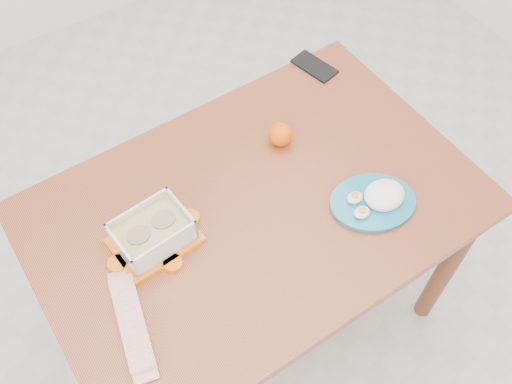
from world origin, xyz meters
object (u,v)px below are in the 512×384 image
rice_plate (377,199)px  smartphone (314,66)px  dining_table (256,224)px  food_container (153,233)px  orange_fruit (281,134)px

rice_plate → smartphone: (0.17, 0.52, -0.02)m
dining_table → smartphone: (0.44, 0.35, 0.10)m
dining_table → food_container: bearing=169.8°
orange_fruit → rice_plate: size_ratio=0.24×
orange_fruit → rice_plate: orange_fruit is taller
orange_fruit → smartphone: orange_fruit is taller
orange_fruit → smartphone: 0.33m
dining_table → smartphone: bearing=36.7°
food_container → rice_plate: 0.60m
dining_table → orange_fruit: size_ratio=17.21×
dining_table → orange_fruit: (0.18, 0.15, 0.14)m
food_container → smartphone: (0.72, 0.30, -0.04)m
smartphone → dining_table: bearing=-155.5°
dining_table → rice_plate: 0.35m
rice_plate → smartphone: size_ratio=2.04×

